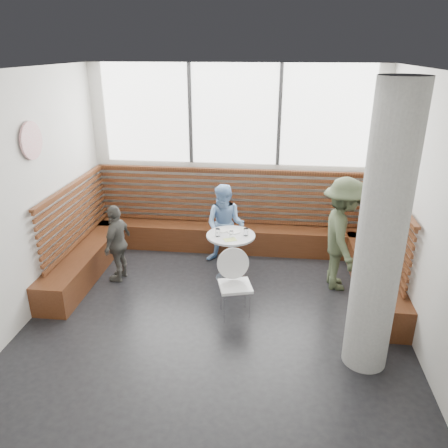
# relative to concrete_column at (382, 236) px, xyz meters

# --- Properties ---
(room) EXTENTS (5.00, 5.00, 3.20)m
(room) POSITION_rel_concrete_column_xyz_m (-1.85, 0.60, 0.00)
(room) COLOR silver
(room) RESTS_ON ground
(booth) EXTENTS (5.00, 2.50, 1.44)m
(booth) POSITION_rel_concrete_column_xyz_m (-1.85, 2.37, -1.19)
(booth) COLOR #462311
(booth) RESTS_ON ground
(concrete_column) EXTENTS (0.50, 0.50, 3.20)m
(concrete_column) POSITION_rel_concrete_column_xyz_m (0.00, 0.00, 0.00)
(concrete_column) COLOR gray
(concrete_column) RESTS_ON ground
(wall_art) EXTENTS (0.03, 0.50, 0.50)m
(wall_art) POSITION_rel_concrete_column_xyz_m (-4.31, 1.00, 0.70)
(wall_art) COLOR white
(wall_art) RESTS_ON room
(cafe_table) EXTENTS (0.75, 0.75, 0.77)m
(cafe_table) POSITION_rel_concrete_column_xyz_m (-1.76, 1.75, -1.05)
(cafe_table) COLOR silver
(cafe_table) RESTS_ON ground
(cafe_chair) EXTENTS (0.44, 0.43, 0.92)m
(cafe_chair) POSITION_rel_concrete_column_xyz_m (-1.60, 0.83, -1.06)
(cafe_chair) COLOR white
(cafe_chair) RESTS_ON ground
(adult_man) EXTENTS (0.70, 1.15, 1.73)m
(adult_man) POSITION_rel_concrete_column_xyz_m (-0.11, 1.73, -0.74)
(adult_man) COLOR #434F34
(adult_man) RESTS_ON ground
(child_back) EXTENTS (0.76, 0.64, 1.38)m
(child_back) POSITION_rel_concrete_column_xyz_m (-1.91, 2.30, -0.91)
(child_back) COLOR #85B1E7
(child_back) RESTS_ON ground
(child_left) EXTENTS (0.40, 0.76, 1.23)m
(child_left) POSITION_rel_concrete_column_xyz_m (-3.51, 1.57, -0.98)
(child_left) COLOR #56544E
(child_left) RESTS_ON ground
(plate_near) EXTENTS (0.19, 0.19, 0.01)m
(plate_near) POSITION_rel_concrete_column_xyz_m (-1.92, 1.89, -0.82)
(plate_near) COLOR white
(plate_near) RESTS_ON cafe_table
(plate_far) EXTENTS (0.21, 0.21, 0.01)m
(plate_far) POSITION_rel_concrete_column_xyz_m (-1.73, 1.86, -0.82)
(plate_far) COLOR white
(plate_far) RESTS_ON cafe_table
(glass_left) EXTENTS (0.07, 0.07, 0.12)m
(glass_left) POSITION_rel_concrete_column_xyz_m (-1.95, 1.67, -0.77)
(glass_left) COLOR white
(glass_left) RESTS_ON cafe_table
(glass_mid) EXTENTS (0.06, 0.06, 0.10)m
(glass_mid) POSITION_rel_concrete_column_xyz_m (-1.75, 1.66, -0.78)
(glass_mid) COLOR white
(glass_mid) RESTS_ON cafe_table
(glass_right) EXTENTS (0.07, 0.07, 0.11)m
(glass_right) POSITION_rel_concrete_column_xyz_m (-1.53, 1.74, -0.77)
(glass_right) COLOR white
(glass_right) RESTS_ON cafe_table
(menu_card) EXTENTS (0.22, 0.19, 0.00)m
(menu_card) POSITION_rel_concrete_column_xyz_m (-1.75, 1.55, -0.83)
(menu_card) COLOR #A5C64C
(menu_card) RESTS_ON cafe_table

